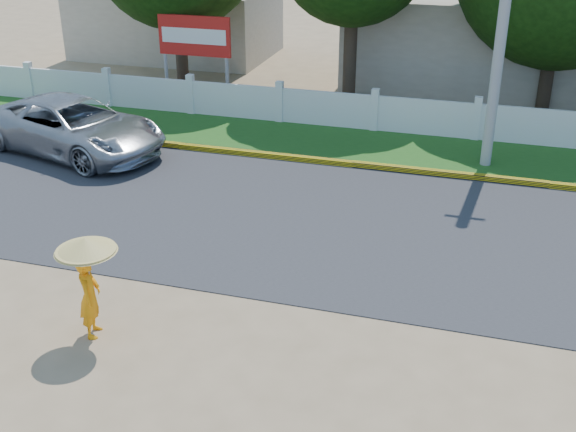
# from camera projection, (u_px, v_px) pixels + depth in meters

# --- Properties ---
(ground) EXTENTS (120.00, 120.00, 0.00)m
(ground) POSITION_uv_depth(u_px,v_px,m) (255.00, 333.00, 12.30)
(ground) COLOR #9E8460
(ground) RESTS_ON ground
(road) EXTENTS (60.00, 7.00, 0.02)m
(road) POSITION_uv_depth(u_px,v_px,m) (320.00, 222.00, 16.19)
(road) COLOR #38383A
(road) RESTS_ON ground
(grass_verge) EXTENTS (60.00, 3.50, 0.03)m
(grass_verge) POSITION_uv_depth(u_px,v_px,m) (364.00, 146.00, 20.74)
(grass_verge) COLOR #2D601E
(grass_verge) RESTS_ON ground
(curb) EXTENTS (40.00, 0.18, 0.16)m
(curb) POSITION_uv_depth(u_px,v_px,m) (352.00, 164.00, 19.24)
(curb) COLOR yellow
(curb) RESTS_ON ground
(fence) EXTENTS (40.00, 0.10, 1.10)m
(fence) POSITION_uv_depth(u_px,v_px,m) (374.00, 113.00, 21.77)
(fence) COLOR silver
(fence) RESTS_ON ground
(building_near) EXTENTS (10.00, 6.00, 3.20)m
(building_near) POSITION_uv_depth(u_px,v_px,m) (490.00, 39.00, 26.43)
(building_near) COLOR #B7AD99
(building_near) RESTS_ON ground
(building_far) EXTENTS (8.00, 5.00, 2.80)m
(building_far) POSITION_uv_depth(u_px,v_px,m) (176.00, 21.00, 30.72)
(building_far) COLOR #B7AD99
(building_far) RESTS_ON ground
(utility_pole) EXTENTS (0.28, 0.28, 7.05)m
(utility_pole) POSITION_uv_depth(u_px,v_px,m) (502.00, 33.00, 17.88)
(utility_pole) COLOR #999996
(utility_pole) RESTS_ON ground
(vehicle) EXTENTS (5.95, 3.91, 1.52)m
(vehicle) POSITION_uv_depth(u_px,v_px,m) (74.00, 126.00, 19.96)
(vehicle) COLOR #9EA2A6
(vehicle) RESTS_ON ground
(monk_with_parasol) EXTENTS (1.01, 1.01, 1.84)m
(monk_with_parasol) POSITION_uv_depth(u_px,v_px,m) (88.00, 273.00, 11.76)
(monk_with_parasol) COLOR orange
(monk_with_parasol) RESTS_ON ground
(billboard) EXTENTS (2.50, 0.13, 2.95)m
(billboard) POSITION_uv_depth(u_px,v_px,m) (195.00, 41.00, 23.64)
(billboard) COLOR gray
(billboard) RESTS_ON ground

